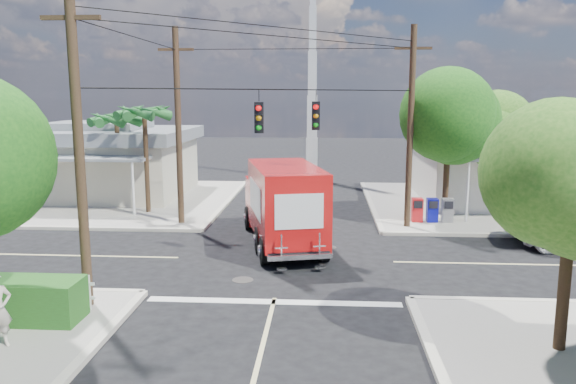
{
  "coord_description": "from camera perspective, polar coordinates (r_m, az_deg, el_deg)",
  "views": [
    {
      "loc": [
        1.47,
        -19.95,
        6.01
      ],
      "look_at": [
        0.0,
        2.0,
        2.2
      ],
      "focal_mm": 35.0,
      "sensor_mm": 36.0,
      "label": 1
    }
  ],
  "objects": [
    {
      "name": "sidewalk_nw",
      "position": [
        33.74,
        -17.71,
        -0.79
      ],
      "size": [
        14.12,
        14.12,
        0.14
      ],
      "color": "#9F9A90",
      "rests_on": "ground"
    },
    {
      "name": "tree_se",
      "position": [
        14.0,
        27.09,
        0.66
      ],
      "size": [
        3.67,
        3.54,
        5.62
      ],
      "color": "#422D1C",
      "rests_on": "sidewalk_se"
    },
    {
      "name": "delivery_truck",
      "position": [
        22.59,
        -0.53,
        -1.22
      ],
      "size": [
        4.0,
        7.96,
        3.31
      ],
      "color": "black",
      "rests_on": "ground"
    },
    {
      "name": "palm_nw_front",
      "position": [
        28.89,
        -14.38,
        7.6
      ],
      "size": [
        3.01,
        3.08,
        5.59
      ],
      "color": "#422D1C",
      "rests_on": "sidewalk_nw"
    },
    {
      "name": "tree_ne_back",
      "position": [
        30.14,
        19.99,
        5.77
      ],
      "size": [
        3.77,
        3.66,
        5.82
      ],
      "color": "#422D1C",
      "rests_on": "sidewalk_ne"
    },
    {
      "name": "building_nw",
      "position": [
        35.31,
        -18.65,
        3.15
      ],
      "size": [
        10.8,
        10.2,
        4.3
      ],
      "color": "beige",
      "rests_on": "sidewalk_nw"
    },
    {
      "name": "sidewalk_ne",
      "position": [
        32.77,
        20.45,
        -1.24
      ],
      "size": [
        14.12,
        14.12,
        0.14
      ],
      "color": "#9F9A90",
      "rests_on": "ground"
    },
    {
      "name": "palm_nw_back",
      "position": [
        30.99,
        -17.03,
        6.92
      ],
      "size": [
        3.01,
        3.08,
        5.19
      ],
      "color": "#422D1C",
      "rests_on": "sidewalk_nw"
    },
    {
      "name": "building_ne",
      "position": [
        33.97,
        22.79,
        2.82
      ],
      "size": [
        11.8,
        10.2,
        4.5
      ],
      "color": "silver",
      "rests_on": "sidewalk_ne"
    },
    {
      "name": "utility_poles",
      "position": [
        21.81,
        -4.25,
        6.29
      ],
      "size": [
        12.0,
        10.68,
        9.0
      ],
      "color": "#473321",
      "rests_on": "ground"
    },
    {
      "name": "radio_tower",
      "position": [
        39.96,
        2.48,
        9.29
      ],
      "size": [
        0.8,
        0.8,
        17.0
      ],
      "color": "silver",
      "rests_on": "ground"
    },
    {
      "name": "road_markings",
      "position": [
        19.48,
        -0.69,
        -8.13
      ],
      "size": [
        32.0,
        32.0,
        0.01
      ],
      "color": "beige",
      "rests_on": "ground"
    },
    {
      "name": "ground",
      "position": [
        20.89,
        -0.37,
        -6.9
      ],
      "size": [
        120.0,
        120.0,
        0.0
      ],
      "primitive_type": "plane",
      "color": "black",
      "rests_on": "ground"
    },
    {
      "name": "tree_ne_front",
      "position": [
        27.34,
        16.06,
        6.84
      ],
      "size": [
        4.21,
        4.14,
        6.66
      ],
      "color": "#422D1C",
      "rests_on": "sidewalk_ne"
    },
    {
      "name": "vending_boxes",
      "position": [
        27.15,
        14.44,
        -1.79
      ],
      "size": [
        1.9,
        0.5,
        1.1
      ],
      "color": "red",
      "rests_on": "sidewalk_ne"
    }
  ]
}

